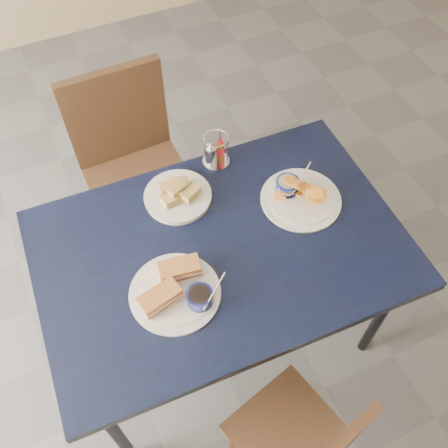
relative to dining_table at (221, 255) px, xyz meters
name	(u,v)px	position (x,y,z in m)	size (l,w,h in m)	color
ground	(195,305)	(-0.07, 0.17, -0.69)	(6.00, 6.00, 0.00)	#494A4E
dining_table	(221,255)	(0.00, 0.00, 0.00)	(1.35, 0.92, 0.75)	black
chair_near	(299,448)	(-0.01, -0.67, -0.25)	(0.43, 0.43, 0.76)	black
chair_far	(131,157)	(-0.13, 0.74, -0.14)	(0.47, 0.44, 0.97)	black
sandwich_plate	(177,289)	(-0.21, -0.11, 0.08)	(0.32, 0.31, 0.12)	white
plantain_plate	(297,194)	(0.36, 0.08, 0.08)	(0.31, 0.31, 0.12)	white
bread_basket	(178,195)	(-0.06, 0.27, 0.08)	(0.25, 0.25, 0.08)	white
condiment_caddy	(215,152)	(0.15, 0.39, 0.12)	(0.11, 0.11, 0.14)	silver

